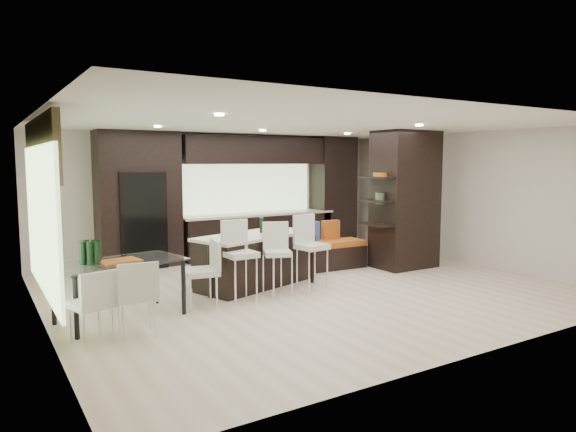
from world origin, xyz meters
TOP-DOWN VIEW (x-y plane):
  - ground at (0.00, 0.00)m, footprint 8.00×8.00m
  - back_wall at (0.00, 3.50)m, footprint 8.00×0.02m
  - left_wall at (-4.00, 0.00)m, footprint 0.02×7.00m
  - right_wall at (4.00, 0.00)m, footprint 0.02×7.00m
  - ceiling at (0.00, 0.00)m, footprint 8.00×7.00m
  - window_left at (-3.96, 0.20)m, footprint 0.04×3.20m
  - window_back at (0.60, 3.46)m, footprint 3.40×0.04m
  - stone_accent at (-3.93, 0.20)m, footprint 0.08×3.00m
  - ceiling_spots at (0.00, 0.25)m, footprint 4.00×3.00m
  - back_cabinetry at (0.50, 3.17)m, footprint 6.80×0.68m
  - refrigerator at (-1.90, 3.12)m, footprint 0.90×0.68m
  - partition_column at (2.60, 0.40)m, footprint 1.20×0.80m
  - kitchen_island at (-0.68, 0.58)m, footprint 2.29×1.51m
  - stool_left at (-1.32, -0.19)m, footprint 0.45×0.45m
  - stool_mid at (-0.68, -0.18)m, footprint 0.53×0.53m
  - stool_right at (-0.03, -0.19)m, footprint 0.50×0.50m
  - bench at (1.24, 1.04)m, footprint 1.45×0.62m
  - floor_vase at (2.30, 0.42)m, footprint 0.53×0.53m
  - dining_table at (-3.09, -0.16)m, footprint 1.78×1.23m
  - chair_near at (-3.09, -0.93)m, footprint 0.51×0.51m
  - chair_far at (-3.60, -0.92)m, footprint 0.53×0.53m
  - chair_end at (-1.95, -0.16)m, footprint 0.56×0.56m

SIDE VIEW (x-z plane):
  - ground at x=0.00m, z-range 0.00..0.00m
  - bench at x=1.24m, z-range 0.00..0.55m
  - dining_table at x=-3.09m, z-range 0.00..0.78m
  - chair_far at x=-3.60m, z-range 0.00..0.80m
  - chair_near at x=-3.09m, z-range 0.00..0.86m
  - kitchen_island at x=-0.68m, z-range 0.00..0.88m
  - chair_end at x=-1.95m, z-range 0.00..0.89m
  - stool_mid at x=-0.68m, z-range 0.00..0.93m
  - stool_left at x=-1.32m, z-range 0.00..0.99m
  - stool_right at x=-0.03m, z-range 0.00..1.00m
  - floor_vase at x=2.30m, z-range 0.00..1.27m
  - refrigerator at x=-1.90m, z-range 0.00..1.90m
  - back_wall at x=0.00m, z-range 0.00..2.70m
  - left_wall at x=-4.00m, z-range 0.00..2.70m
  - right_wall at x=4.00m, z-range 0.00..2.70m
  - window_left at x=-3.96m, z-range 0.40..2.30m
  - back_cabinetry at x=0.50m, z-range 0.00..2.70m
  - partition_column at x=2.60m, z-range 0.00..2.70m
  - window_back at x=0.60m, z-range 0.95..2.15m
  - stone_accent at x=-3.93m, z-range 1.85..2.65m
  - ceiling_spots at x=0.00m, z-range 2.67..2.69m
  - ceiling at x=0.00m, z-range 2.69..2.71m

